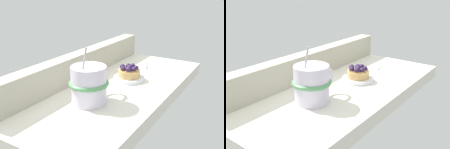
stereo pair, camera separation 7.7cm
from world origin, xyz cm
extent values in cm
cube|color=silver|center=(0.00, 0.00, -2.10)|extent=(74.63, 33.13, 4.19)
cube|color=#B2AD99|center=(0.00, 14.13, 4.25)|extent=(73.13, 4.86, 8.51)
cylinder|color=silver|center=(6.85, -1.10, 0.56)|extent=(10.01, 10.01, 1.13)
cylinder|color=silver|center=(6.85, -1.10, 0.28)|extent=(5.51, 5.51, 0.56)
cylinder|color=tan|center=(6.85, -1.10, 2.29)|extent=(7.08, 7.08, 2.32)
cylinder|color=#AB854F|center=(6.85, -1.10, 3.60)|extent=(6.23, 6.23, 0.30)
sphere|color=#331E47|center=(6.85, -1.10, 4.16)|extent=(1.78, 1.78, 1.78)
sphere|color=#331E47|center=(8.94, -1.23, 4.26)|extent=(1.65, 1.65, 1.65)
sphere|color=#331E47|center=(8.26, 0.30, 4.19)|extent=(1.74, 1.74, 1.74)
sphere|color=#331E47|center=(6.43, 1.14, 4.28)|extent=(1.77, 1.77, 1.77)
sphere|color=#331E47|center=(4.80, -0.45, 4.25)|extent=(1.60, 1.60, 1.60)
sphere|color=#331E47|center=(4.81, -1.89, 4.25)|extent=(1.79, 1.79, 1.79)
sphere|color=#331E47|center=(6.08, -3.11, 4.17)|extent=(1.72, 1.72, 1.72)
sphere|color=#331E47|center=(8.03, -3.01, 4.15)|extent=(1.58, 1.58, 1.58)
cylinder|color=silver|center=(-13.83, -0.50, 5.08)|extent=(9.29, 9.29, 10.16)
torus|color=#569960|center=(-13.83, -0.50, 5.57)|extent=(10.53, 10.53, 1.20)
torus|color=silver|center=(-8.19, -0.50, 5.08)|extent=(6.60, 0.91, 6.60)
cylinder|color=#B7B7BC|center=(-15.69, 0.20, 11.58)|extent=(1.06, 2.08, 8.01)
cube|color=silver|center=(25.07, 0.76, 0.30)|extent=(9.51, 4.64, 0.60)
cube|color=silver|center=(20.46, -1.24, 0.30)|extent=(1.32, 0.99, 0.60)
cube|color=silver|center=(16.81, -1.62, 0.30)|extent=(3.31, 1.61, 0.60)
cube|color=silver|center=(17.10, -2.29, 0.30)|extent=(3.31, 1.61, 0.60)
cube|color=silver|center=(17.39, -2.97, 0.30)|extent=(3.31, 1.61, 0.60)
cube|color=silver|center=(17.68, -3.64, 0.30)|extent=(3.31, 1.61, 0.60)
camera|label=1|loc=(-65.68, -37.99, 30.78)|focal=42.60mm
camera|label=2|loc=(-61.40, -44.36, 30.78)|focal=42.60mm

